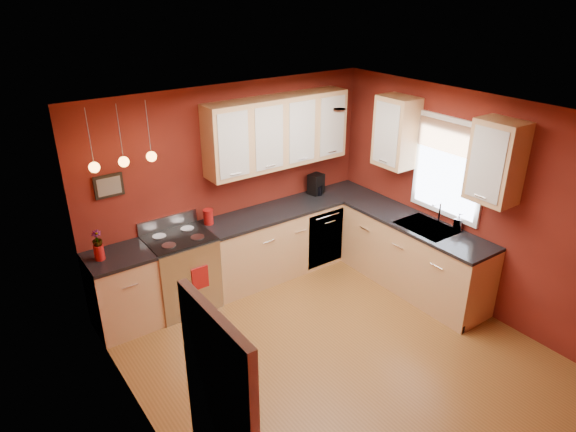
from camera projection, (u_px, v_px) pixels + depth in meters
floor at (334, 353)px, 5.59m from camera, size 4.20×4.20×0.00m
ceiling at (345, 118)px, 4.51m from camera, size 4.00×4.20×0.02m
wall_back at (232, 185)px, 6.61m from camera, size 4.00×0.02×2.60m
wall_front at (539, 368)px, 3.50m from camera, size 4.00×0.02×2.60m
wall_left at (143, 319)px, 4.00m from camera, size 0.02×4.20×2.60m
wall_right at (467, 202)px, 6.10m from camera, size 0.02×4.20×2.60m
base_cabinets_back_left at (123, 293)px, 5.87m from camera, size 0.70×0.60×0.90m
base_cabinets_back_right at (292, 238)px, 7.12m from camera, size 2.54×0.60×0.90m
base_cabinets_right at (413, 257)px, 6.63m from camera, size 0.60×2.10×0.90m
counter_back_left at (118, 257)px, 5.67m from camera, size 0.70×0.62×0.04m
counter_back_right at (292, 207)px, 6.93m from camera, size 2.54×0.62×0.04m
counter_right at (417, 224)px, 6.44m from camera, size 0.62×2.10×0.04m
gas_range at (182, 271)px, 6.24m from camera, size 0.76×0.64×1.11m
dishwasher_front at (325, 238)px, 7.10m from camera, size 0.60×0.02×0.80m
sink at (426, 229)px, 6.33m from camera, size 0.50×0.70×0.33m
window at (449, 165)px, 6.15m from camera, size 0.06×1.02×1.22m
upper_cabinets_back at (278, 132)px, 6.52m from camera, size 2.00×0.35×0.90m
upper_cabinets_right at (442, 146)px, 5.98m from camera, size 0.35×1.95×0.90m
wall_picture at (109, 186)px, 5.63m from camera, size 0.32×0.03×0.26m
pendant_lights at (124, 161)px, 5.29m from camera, size 0.71×0.11×0.66m
red_canister at (208, 217)px, 6.36m from camera, size 0.13×0.13×0.19m
red_vase at (99, 252)px, 5.55m from camera, size 0.11×0.11×0.17m
flowers at (97, 239)px, 5.48m from camera, size 0.14×0.14×0.19m
coffee_maker at (316, 185)px, 7.25m from camera, size 0.23×0.23×0.29m
soap_pump at (459, 221)px, 6.21m from camera, size 0.13×0.13×0.22m
dish_towel at (200, 278)px, 6.03m from camera, size 0.21×0.01×0.28m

